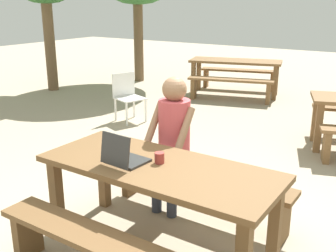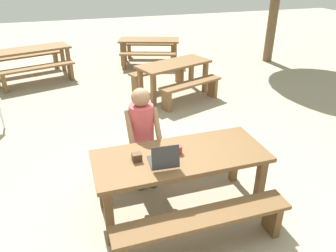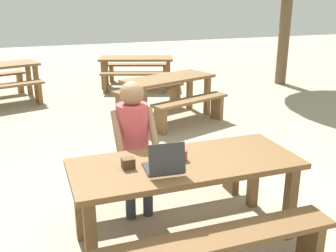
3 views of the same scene
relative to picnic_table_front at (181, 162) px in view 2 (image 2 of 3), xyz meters
The scene contains 17 objects.
ground_plane 0.66m from the picnic_table_front, ahead, with size 30.00×30.00×0.00m, color tan.
picnic_table_front is the anchor object (origin of this frame).
bench_near 0.75m from the picnic_table_front, 90.00° to the right, with size 1.87×0.30×0.45m.
bench_far 0.75m from the picnic_table_front, 90.00° to the left, with size 1.87×0.30×0.45m.
laptop 0.33m from the picnic_table_front, 149.86° to the right, with size 0.32×0.32×0.27m.
small_pouch 0.53m from the picnic_table_front, behind, with size 0.10×0.08×0.09m.
coffee_mug 0.16m from the picnic_table_front, 111.01° to the left, with size 0.08×0.08×0.09m.
person_seated 0.73m from the picnic_table_front, 113.68° to the left, with size 0.42×0.41×1.35m.
picnic_table_mid 6.36m from the picnic_table_front, 78.50° to the left, with size 1.85×1.22×0.70m.
bench_mid_south 5.78m from the picnic_table_front, 79.27° to the left, with size 1.56×0.79×0.45m.
bench_mid_north 6.95m from the picnic_table_front, 77.87° to the left, with size 1.56×0.79×0.45m.
picnic_table_rear 3.74m from the picnic_table_front, 72.50° to the left, with size 1.77×1.19×0.75m.
bench_rear_south 3.30m from the picnic_table_front, 66.41° to the left, with size 1.49×0.77×0.47m.
bench_rear_north 4.23m from the picnic_table_front, 77.24° to the left, with size 1.49×0.77×0.47m.
picnic_table_distant 6.09m from the picnic_table_front, 108.63° to the left, with size 2.08×1.23×0.77m.
bench_distant_south 5.47m from the picnic_table_front, 108.93° to the left, with size 1.77×0.78×0.47m.
bench_distant_north 6.72m from the picnic_table_front, 108.39° to the left, with size 1.77×0.78×0.47m.
Camera 2 is at (-1.09, -2.93, 2.73)m, focal length 34.69 mm.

